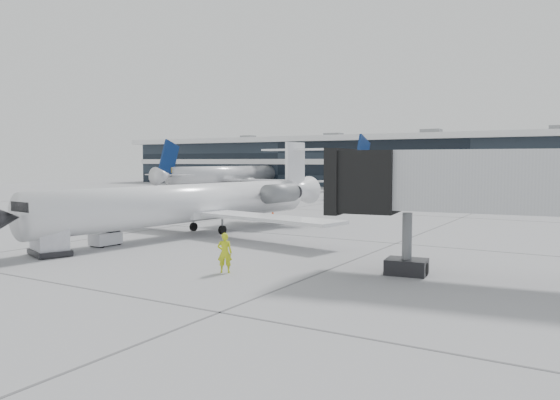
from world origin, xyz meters
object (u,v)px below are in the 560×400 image
Objects in this scene: regional_jet at (196,202)px; ramp_worker at (225,253)px; baggage_tug at (106,237)px; cargo_uld at (49,238)px.

regional_jet reaches higher than ramp_worker.
regional_jet reaches higher than baggage_tug.
baggage_tug is at bearing 110.70° from cargo_uld.
ramp_worker is 12.22m from cargo_uld.
cargo_uld is at bearing -24.62° from ramp_worker.
ramp_worker is at bearing 26.19° from cargo_uld.
baggage_tug is at bearing -44.97° from ramp_worker.
baggage_tug is (-1.54, -7.55, -1.99)m from regional_jet.
regional_jet is 12.13m from cargo_uld.
cargo_uld is (-1.49, -11.95, -1.47)m from regional_jet.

